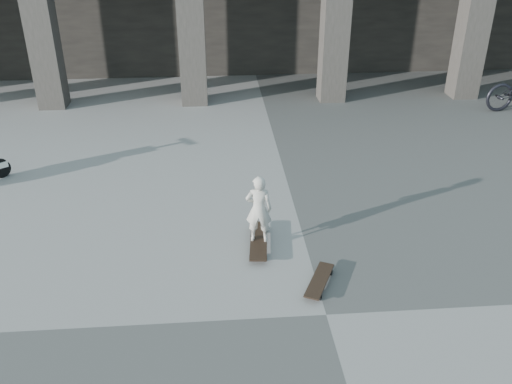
{
  "coord_description": "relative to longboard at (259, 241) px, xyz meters",
  "views": [
    {
      "loc": [
        -1.29,
        -5.17,
        4.48
      ],
      "look_at": [
        -0.71,
        2.12,
        0.65
      ],
      "focal_mm": 38.0,
      "sensor_mm": 36.0,
      "label": 1
    }
  ],
  "objects": [
    {
      "name": "skateboard_spare",
      "position": [
        0.73,
        -1.03,
        -0.01
      ],
      "size": [
        0.54,
        0.83,
        0.1
      ],
      "rotation": [
        0.0,
        0.0,
        1.13
      ],
      "color": "black",
      "rests_on": "ground"
    },
    {
      "name": "longboard",
      "position": [
        0.0,
        0.0,
        0.0
      ],
      "size": [
        0.36,
        1.09,
        0.11
      ],
      "rotation": [
        0.0,
        0.0,
        1.47
      ],
      "color": "black",
      "rests_on": "ground"
    },
    {
      "name": "ground",
      "position": [
        0.71,
        -1.62,
        -0.08
      ],
      "size": [
        90.0,
        90.0,
        0.0
      ],
      "primitive_type": "plane",
      "color": "#484845",
      "rests_on": "ground"
    },
    {
      "name": "child",
      "position": [
        0.0,
        0.0,
        0.55
      ],
      "size": [
        0.42,
        0.31,
        1.05
      ],
      "primitive_type": "imported",
      "rotation": [
        0.0,
        0.0,
        2.99
      ],
      "color": "#BAB4A8",
      "rests_on": "longboard"
    }
  ]
}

